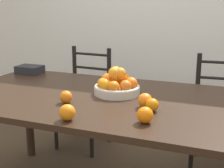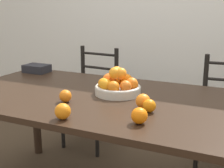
{
  "view_description": "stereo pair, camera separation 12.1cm",
  "coord_description": "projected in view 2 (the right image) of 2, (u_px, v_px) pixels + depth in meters",
  "views": [
    {
      "loc": [
        0.76,
        -1.71,
        1.33
      ],
      "look_at": [
        0.09,
        -0.01,
        0.86
      ],
      "focal_mm": 50.0,
      "sensor_mm": 36.0,
      "label": 1
    },
    {
      "loc": [
        0.87,
        -1.66,
        1.33
      ],
      "look_at": [
        0.09,
        -0.01,
        0.86
      ],
      "focal_mm": 50.0,
      "sensor_mm": 36.0,
      "label": 2
    }
  ],
  "objects": [
    {
      "name": "chair_left",
      "position": [
        92.0,
        99.0,
        2.98
      ],
      "size": [
        0.45,
        0.43,
        0.93
      ],
      "rotation": [
        0.0,
        0.0,
        -0.07
      ],
      "color": "black",
      "rests_on": "ground_plane"
    },
    {
      "name": "fruit_bowl",
      "position": [
        118.0,
        85.0,
        1.97
      ],
      "size": [
        0.29,
        0.29,
        0.18
      ],
      "color": "beige",
      "rests_on": "dining_table"
    },
    {
      "name": "orange_loose_4",
      "position": [
        143.0,
        101.0,
        1.71
      ],
      "size": [
        0.08,
        0.08,
        0.08
      ],
      "color": "orange",
      "rests_on": "dining_table"
    },
    {
      "name": "orange_loose_1",
      "position": [
        149.0,
        106.0,
        1.64
      ],
      "size": [
        0.07,
        0.07,
        0.07
      ],
      "color": "orange",
      "rests_on": "dining_table"
    },
    {
      "name": "book_stack",
      "position": [
        37.0,
        68.0,
        2.61
      ],
      "size": [
        0.2,
        0.15,
        0.06
      ],
      "color": "#232328",
      "rests_on": "dining_table"
    },
    {
      "name": "dining_table",
      "position": [
        99.0,
        108.0,
        1.97
      ],
      "size": [
        1.9,
        1.05,
        0.78
      ],
      "color": "black",
      "rests_on": "ground_plane"
    },
    {
      "name": "wall_back",
      "position": [
        169.0,
        7.0,
        3.2
      ],
      "size": [
        8.0,
        0.06,
        2.6
      ],
      "color": "silver",
      "rests_on": "ground_plane"
    },
    {
      "name": "orange_loose_2",
      "position": [
        65.0,
        96.0,
        1.82
      ],
      "size": [
        0.07,
        0.07,
        0.07
      ],
      "color": "orange",
      "rests_on": "dining_table"
    },
    {
      "name": "orange_loose_0",
      "position": [
        139.0,
        116.0,
        1.48
      ],
      "size": [
        0.08,
        0.08,
        0.08
      ],
      "color": "orange",
      "rests_on": "dining_table"
    },
    {
      "name": "orange_loose_3",
      "position": [
        63.0,
        111.0,
        1.54
      ],
      "size": [
        0.08,
        0.08,
        0.08
      ],
      "color": "orange",
      "rests_on": "dining_table"
    }
  ]
}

